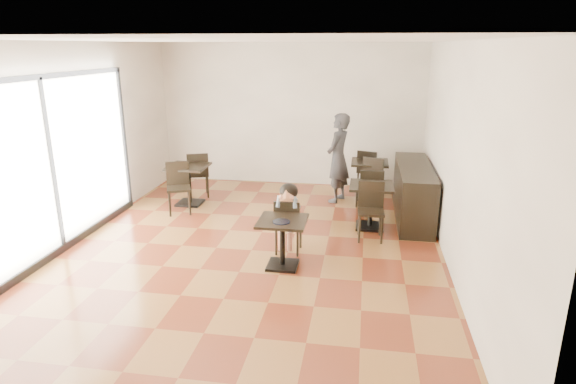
% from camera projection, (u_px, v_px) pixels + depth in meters
% --- Properties ---
extents(floor, '(6.00, 8.00, 0.01)m').
position_uv_depth(floor, '(252.00, 250.00, 7.68)').
color(floor, brown).
rests_on(floor, ground).
extents(ceiling, '(6.00, 8.00, 0.01)m').
position_uv_depth(ceiling, '(247.00, 40.00, 6.74)').
color(ceiling, white).
rests_on(ceiling, floor).
extents(wall_back, '(6.00, 0.01, 3.20)m').
position_uv_depth(wall_back, '(290.00, 115.00, 10.98)').
color(wall_back, white).
rests_on(wall_back, floor).
extents(wall_front, '(6.00, 0.01, 3.20)m').
position_uv_depth(wall_front, '(117.00, 270.00, 3.43)').
color(wall_front, white).
rests_on(wall_front, floor).
extents(wall_left, '(0.01, 8.00, 3.20)m').
position_uv_depth(wall_left, '(66.00, 146.00, 7.67)').
color(wall_left, white).
rests_on(wall_left, floor).
extents(wall_right, '(0.01, 8.00, 3.20)m').
position_uv_depth(wall_right, '(457.00, 159.00, 6.75)').
color(wall_right, white).
rests_on(wall_right, floor).
extents(storefront_window, '(0.04, 4.50, 2.60)m').
position_uv_depth(storefront_window, '(50.00, 165.00, 7.25)').
color(storefront_window, white).
rests_on(storefront_window, floor).
extents(child_table, '(0.69, 0.69, 0.73)m').
position_uv_depth(child_table, '(283.00, 243.00, 7.01)').
color(child_table, black).
rests_on(child_table, floor).
extents(child_chair, '(0.40, 0.40, 0.88)m').
position_uv_depth(child_chair, '(289.00, 225.00, 7.51)').
color(child_chair, black).
rests_on(child_chair, floor).
extents(child, '(0.40, 0.55, 1.11)m').
position_uv_depth(child, '(289.00, 218.00, 7.48)').
color(child, gray).
rests_on(child, child_chair).
extents(plate, '(0.25, 0.25, 0.01)m').
position_uv_depth(plate, '(281.00, 222.00, 6.81)').
color(plate, black).
rests_on(plate, child_table).
extents(pizza_slice, '(0.26, 0.20, 0.06)m').
position_uv_depth(pizza_slice, '(287.00, 197.00, 7.18)').
color(pizza_slice, tan).
rests_on(pizza_slice, child).
extents(adult_patron, '(0.64, 0.78, 1.84)m').
position_uv_depth(adult_patron, '(338.00, 158.00, 9.85)').
color(adult_patron, '#38373C').
rests_on(adult_patron, floor).
extents(cafe_table_mid, '(0.79, 0.79, 0.80)m').
position_uv_depth(cafe_table_mid, '(370.00, 206.00, 8.52)').
color(cafe_table_mid, black).
rests_on(cafe_table_mid, floor).
extents(cafe_table_left, '(1.01, 1.01, 0.81)m').
position_uv_depth(cafe_table_left, '(189.00, 185.00, 9.80)').
color(cafe_table_left, black).
rests_on(cafe_table_left, floor).
extents(cafe_table_back, '(0.97, 0.97, 0.80)m').
position_uv_depth(cafe_table_back, '(369.00, 180.00, 10.19)').
color(cafe_table_back, black).
rests_on(cafe_table_back, floor).
extents(chair_mid_a, '(0.45, 0.45, 0.96)m').
position_uv_depth(chair_mid_a, '(371.00, 193.00, 9.02)').
color(chair_mid_a, black).
rests_on(chair_mid_a, floor).
extents(chair_mid_b, '(0.45, 0.45, 0.96)m').
position_uv_depth(chair_mid_b, '(371.00, 212.00, 7.98)').
color(chair_mid_b, black).
rests_on(chair_mid_b, floor).
extents(chair_left_a, '(0.57, 0.57, 0.98)m').
position_uv_depth(chair_left_a, '(198.00, 174.00, 10.30)').
color(chair_left_a, black).
rests_on(chair_left_a, floor).
extents(chair_left_b, '(0.57, 0.57, 0.98)m').
position_uv_depth(chair_left_b, '(179.00, 189.00, 9.26)').
color(chair_left_b, black).
rests_on(chair_left_b, floor).
extents(chair_back_a, '(0.55, 0.55, 0.96)m').
position_uv_depth(chair_back_a, '(369.00, 171.00, 10.56)').
color(chair_back_a, black).
rests_on(chair_back_a, floor).
extents(chair_back_b, '(0.55, 0.55, 0.96)m').
position_uv_depth(chair_back_b, '(369.00, 183.00, 9.64)').
color(chair_back_b, black).
rests_on(chair_back_b, floor).
extents(service_counter, '(0.60, 2.40, 1.00)m').
position_uv_depth(service_counter, '(413.00, 192.00, 9.01)').
color(service_counter, black).
rests_on(service_counter, floor).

